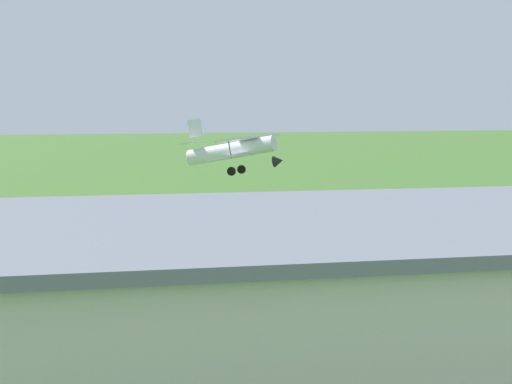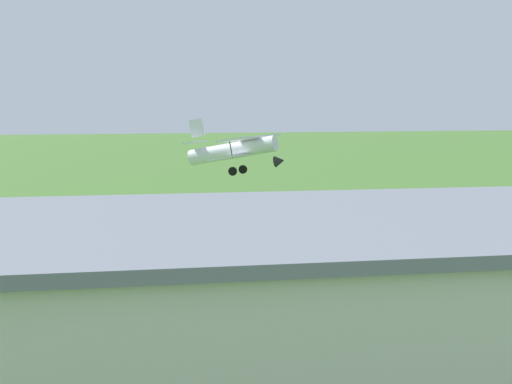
% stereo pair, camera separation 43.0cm
% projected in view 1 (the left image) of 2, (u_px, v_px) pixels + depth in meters
% --- Properties ---
extents(ground_plane, '(400.00, 400.00, 0.00)m').
position_uv_depth(ground_plane, '(126.00, 235.00, 57.90)').
color(ground_plane, '#3D6628').
extents(hangar, '(37.28, 16.54, 5.60)m').
position_uv_depth(hangar, '(393.00, 301.00, 26.68)').
color(hangar, beige).
rests_on(hangar, ground_plane).
extents(biplane, '(7.95, 8.29, 4.11)m').
position_uv_depth(biplane, '(235.00, 150.00, 61.23)').
color(biplane, silver).
extents(person_beside_truck, '(0.54, 0.54, 1.61)m').
position_uv_depth(person_beside_truck, '(502.00, 254.00, 46.10)').
color(person_beside_truck, '#33723F').
rests_on(person_beside_truck, ground_plane).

